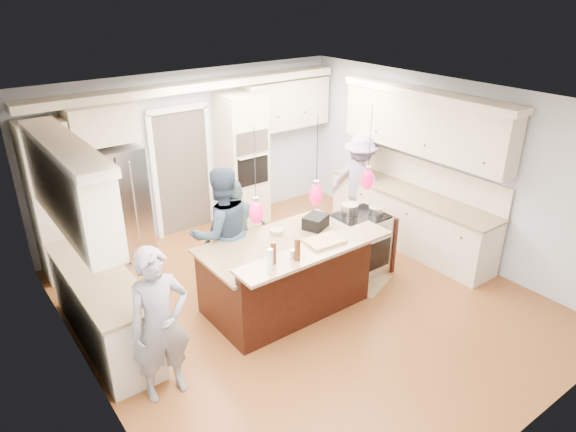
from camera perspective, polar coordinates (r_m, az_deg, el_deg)
name	(u,v)px	position (r m, az deg, el deg)	size (l,w,h in m)	color
ground_plane	(303,301)	(7.08, 1.72, -9.45)	(6.00, 6.00, 0.00)	brown
room_shell	(305,176)	(6.24, 1.93, 4.50)	(5.54, 6.04, 2.72)	#B2BCC6
refrigerator	(114,206)	(8.12, -18.77, 1.08)	(0.90, 0.70, 1.80)	#B7B7BC
oven_column	(243,160)	(8.94, -5.06, 6.21)	(0.72, 0.69, 2.30)	beige
back_upper_cabinets	(156,145)	(8.22, -14.49, 7.65)	(5.30, 0.61, 2.54)	beige
right_counter_run	(414,184)	(8.34, 13.83, 3.50)	(0.64, 3.10, 2.51)	beige
left_cabinets	(91,264)	(6.23, -21.04, -5.03)	(0.64, 2.30, 2.51)	beige
kitchen_island	(286,274)	(6.74, -0.26, -6.45)	(2.10, 1.46, 1.12)	black
island_range	(360,244)	(7.61, 7.95, -3.06)	(0.82, 0.71, 0.92)	#B7B7BC
pendant_lights	(316,194)	(5.73, 3.14, 2.43)	(1.75, 0.15, 1.03)	black
person_bar_end	(160,325)	(5.38, -14.02, -11.65)	(0.62, 0.41, 1.71)	slate
person_far_left	(222,233)	(6.88, -7.34, -1.87)	(0.89, 0.69, 1.83)	#2C4057
person_far_right	(237,236)	(7.03, -5.72, -2.17)	(0.95, 0.40, 1.62)	slate
person_range_side	(360,182)	(8.91, 7.99, 3.78)	(1.07, 0.61, 1.65)	gray
floor_rug	(351,277)	(7.65, 7.03, -6.71)	(0.69, 1.01, 0.01)	#9B8554
water_bottle	(270,260)	(5.51, -1.97, -4.91)	(0.06, 0.06, 0.26)	silver
beer_bottle_a	(273,253)	(5.65, -1.64, -4.10)	(0.07, 0.07, 0.26)	#46200C
beer_bottle_b	(297,250)	(5.71, 1.05, -3.75)	(0.07, 0.07, 0.27)	#46200C
beer_bottle_c	(273,255)	(5.64, -1.71, -4.40)	(0.06, 0.06, 0.22)	#46200C
drink_can	(293,254)	(5.77, 0.54, -4.29)	(0.06, 0.06, 0.11)	#B7B7BC
cutting_board	(325,241)	(6.16, 4.08, -2.80)	(0.45, 0.32, 0.04)	tan
pot_large	(349,209)	(7.40, 6.85, 0.80)	(0.25, 0.25, 0.15)	#B7B7BC
pot_small	(376,210)	(7.46, 9.76, 0.61)	(0.21, 0.21, 0.11)	#B7B7BC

